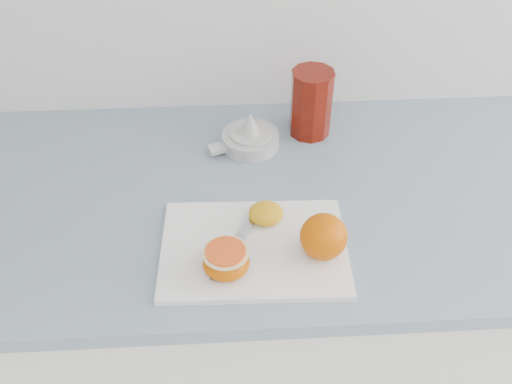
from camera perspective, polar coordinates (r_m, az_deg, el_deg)
counter at (r=1.43m, az=2.87°, el=-13.06°), size 2.56×0.64×0.89m
cutting_board at (r=0.98m, az=-0.19°, el=-5.67°), size 0.32×0.24×0.01m
whole_orange at (r=0.94m, az=6.77°, el=-4.47°), size 0.08×0.08×0.08m
half_orange at (r=0.92m, az=-3.02°, el=-6.88°), size 0.08×0.08×0.05m
squeezed_shell at (r=1.01m, az=1.01°, el=-2.11°), size 0.06×0.06×0.03m
paring_knife at (r=0.95m, az=-2.77°, el=-6.36°), size 0.09×0.16×0.01m
citrus_juicer at (r=1.19m, az=-0.62°, el=5.48°), size 0.15×0.12×0.08m
red_tumbler at (r=1.21m, az=5.52°, el=8.62°), size 0.09×0.09×0.15m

